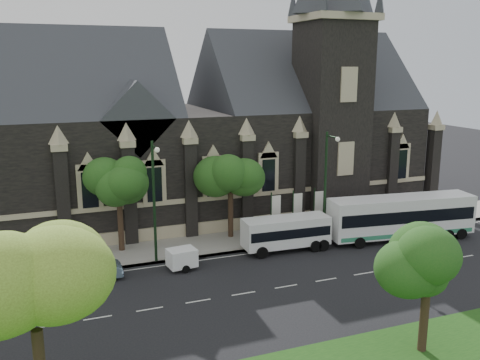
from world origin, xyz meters
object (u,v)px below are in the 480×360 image
street_lamp_near (327,180)px  banner_flag_right (317,207)px  tree_walk_left (121,179)px  box_trailer (182,258)px  tree_park_near (39,277)px  banner_flag_left (274,211)px  tree_park_east (429,263)px  street_lamp_mid (155,196)px  banner_flag_center (296,209)px  car_far_red (3,287)px  tour_coach (401,216)px  sedan (85,269)px  shuttle_bus (286,231)px  tree_walk_right (232,169)px

street_lamp_near → banner_flag_right: street_lamp_near is taller
tree_walk_left → box_trailer: (3.22, -5.37, -4.88)m
tree_park_near → banner_flag_left: (18.06, 17.77, -4.03)m
tree_park_near → street_lamp_near: (21.77, 15.86, -1.30)m
tree_park_east → street_lamp_mid: size_ratio=0.70×
street_lamp_near → banner_flag_left: 4.99m
tree_park_east → banner_flag_center: size_ratio=1.57×
street_lamp_mid → car_far_red: bearing=-167.8°
tree_park_east → tour_coach: (9.90, 14.52, -2.67)m
tree_park_near → sedan: 15.81m
banner_flag_left → banner_flag_right: size_ratio=1.00×
box_trailer → car_far_red: (-11.58, -0.43, -0.14)m
tour_coach → shuttle_bus: (-10.05, 1.00, -0.42)m
street_lamp_near → shuttle_bus: (-3.98, -0.89, -3.58)m
tree_park_near → tree_park_east: tree_park_near is taller
tree_walk_right → banner_flag_center: size_ratio=1.95×
tree_walk_left → car_far_red: size_ratio=1.83×
tree_park_near → street_lamp_near: 26.97m
street_lamp_mid → box_trailer: 4.82m
tree_park_near → street_lamp_mid: size_ratio=0.95×
car_far_red → street_lamp_mid: bearing=-72.0°
tour_coach → tree_park_near: bearing=-146.2°
tree_walk_left → box_trailer: size_ratio=2.65×
tree_walk_left → banner_flag_right: bearing=-6.0°
tree_park_east → tour_coach: 17.78m
shuttle_bus → sedan: (-15.16, -0.43, -0.73)m
shuttle_bus → box_trailer: shuttle_bus is taller
banner_flag_left → street_lamp_near: bearing=-27.2°
street_lamp_mid → box_trailer: bearing=-51.1°
tree_walk_left → banner_flag_left: size_ratio=1.91×
sedan → box_trailer: bearing=-92.0°
tour_coach → box_trailer: bearing=-173.2°
shuttle_bus → banner_flag_right: bearing=35.9°
car_far_red → banner_flag_center: bearing=-73.8°
street_lamp_near → banner_flag_right: 3.34m
street_lamp_near → tour_coach: bearing=-17.3°
tree_park_near → banner_flag_right: size_ratio=2.14×
street_lamp_near → sedan: bearing=-176.0°
tree_park_near → shuttle_bus: 23.76m
sedan → banner_flag_left: bearing=-76.3°
banner_flag_center → sedan: (-17.42, -3.23, -1.58)m
tour_coach → car_far_red: size_ratio=3.00×
banner_flag_right → tour_coach: 6.94m
street_lamp_near → street_lamp_mid: same height
street_lamp_mid → sedan: size_ratio=1.85×
sedan → street_lamp_mid: bearing=-73.7°
tree_walk_left → car_far_red: bearing=-145.2°
street_lamp_near → street_lamp_mid: (-14.00, 0.00, 0.00)m
banner_flag_left → tree_park_near: bearing=-135.5°
tour_coach → tree_park_east: bearing=-117.1°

